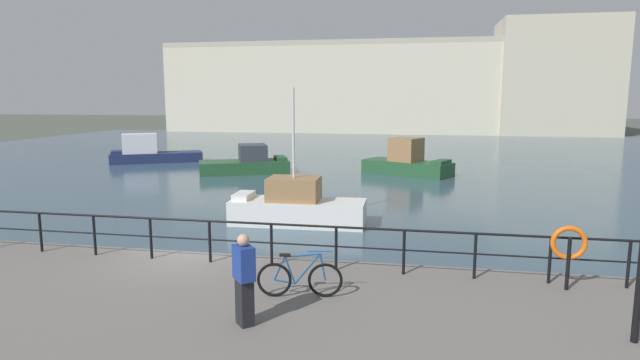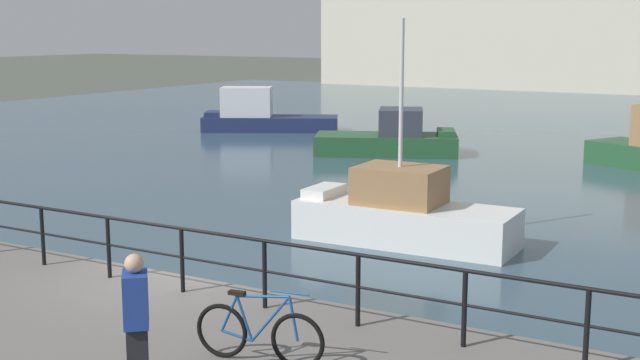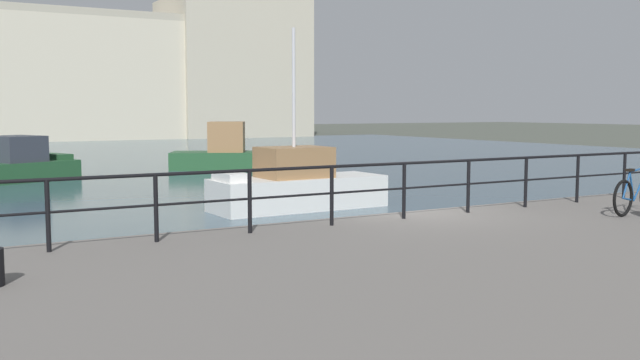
% 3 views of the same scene
% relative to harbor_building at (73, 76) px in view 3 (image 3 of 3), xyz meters
% --- Properties ---
extents(ground_plane, '(240.00, 240.00, 0.00)m').
position_rel_harbor_building_xyz_m(ground_plane, '(-5.78, -63.19, -6.33)').
color(ground_plane, '#4C5147').
extents(water_basin, '(80.00, 60.00, 0.01)m').
position_rel_harbor_building_xyz_m(water_basin, '(-5.78, -32.99, -6.32)').
color(water_basin, '#385160').
rests_on(water_basin, ground_plane).
extents(harbor_building, '(60.86, 11.10, 14.97)m').
position_rel_harbor_building_xyz_m(harbor_building, '(0.00, 0.00, 0.00)').
color(harbor_building, beige).
rests_on(harbor_building, ground_plane).
extents(moored_green_narrowboat, '(6.24, 4.50, 1.88)m').
position_rel_harbor_building_xyz_m(moored_green_narrowboat, '(-11.09, -42.99, -5.66)').
color(moored_green_narrowboat, '#23512D').
rests_on(moored_green_narrowboat, water_basin).
extents(moored_white_yacht, '(5.33, 1.97, 5.33)m').
position_rel_harbor_building_xyz_m(moored_white_yacht, '(-4.62, -56.08, -5.61)').
color(moored_white_yacht, white).
rests_on(moored_white_yacht, water_basin).
extents(moored_harbor_tender, '(6.04, 4.54, 2.37)m').
position_rel_harbor_building_xyz_m(moored_harbor_tender, '(-0.69, -41.58, -5.52)').
color(moored_harbor_tender, '#23512D').
rests_on(moored_harbor_tender, water_basin).
extents(quay_railing, '(23.93, 0.07, 1.08)m').
position_rel_harbor_building_xyz_m(quay_railing, '(-5.73, -63.94, -4.68)').
color(quay_railing, black).
rests_on(quay_railing, quay_promenade).
extents(parked_bicycle, '(1.76, 0.35, 0.98)m').
position_rel_harbor_building_xyz_m(parked_bicycle, '(-2.22, -65.77, -5.03)').
color(parked_bicycle, black).
rests_on(parked_bicycle, quay_promenade).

